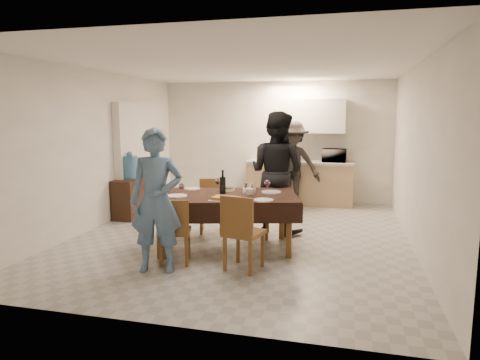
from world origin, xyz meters
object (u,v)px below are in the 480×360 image
(console, at_px, (131,198))
(water_jug, at_px, (130,167))
(dining_table, at_px, (225,197))
(water_pitcher, at_px, (249,190))
(savoury_tart, at_px, (225,198))
(person_far, at_px, (276,172))
(microwave, at_px, (334,155))
(wine_bottle, at_px, (223,182))
(person_kitchen, at_px, (292,165))
(person_near, at_px, (156,201))

(console, distance_m, water_jug, 0.57)
(dining_table, height_order, water_jug, water_jug)
(dining_table, xyz_separation_m, water_pitcher, (0.35, -0.05, 0.13))
(savoury_tart, xyz_separation_m, person_far, (0.45, 1.43, 0.17))
(microwave, bearing_deg, console, 29.12)
(dining_table, height_order, savoury_tart, savoury_tart)
(dining_table, distance_m, savoury_tart, 0.40)
(wine_bottle, distance_m, person_kitchen, 2.93)
(microwave, bearing_deg, water_pitcher, 73.25)
(water_pitcher, bearing_deg, savoury_tart, -127.15)
(console, height_order, savoury_tart, savoury_tart)
(console, bearing_deg, microwave, 29.12)
(wine_bottle, relative_size, person_kitchen, 0.19)
(dining_table, distance_m, person_kitchen, 2.97)
(savoury_tart, distance_m, person_kitchen, 3.33)
(console, height_order, water_pitcher, water_pitcher)
(savoury_tart, xyz_separation_m, microwave, (1.28, 3.75, 0.25))
(microwave, relative_size, person_far, 0.26)
(water_jug, distance_m, person_kitchen, 3.17)
(wine_bottle, xyz_separation_m, person_far, (0.60, 1.00, 0.02))
(water_pitcher, distance_m, person_kitchen, 2.98)
(water_jug, distance_m, savoury_tart, 2.90)
(person_near, bearing_deg, person_kitchen, 61.84)
(console, relative_size, person_far, 0.40)
(microwave, relative_size, person_kitchen, 0.28)
(dining_table, xyz_separation_m, savoury_tart, (0.10, -0.38, 0.06))
(console, xyz_separation_m, microwave, (3.58, 1.99, 0.69))
(console, height_order, person_kitchen, person_kitchen)
(water_pitcher, bearing_deg, microwave, 73.25)
(console, relative_size, person_kitchen, 0.44)
(water_jug, distance_m, person_near, 2.93)
(wine_bottle, bearing_deg, dining_table, -45.00)
(console, distance_m, savoury_tart, 2.92)
(console, height_order, microwave, microwave)
(savoury_tart, height_order, person_far, person_far)
(microwave, xyz_separation_m, person_far, (-0.83, -2.32, -0.08))
(console, bearing_deg, person_near, -55.77)
(dining_table, xyz_separation_m, person_kitchen, (0.56, 2.92, 0.14))
(person_near, xyz_separation_m, person_kitchen, (1.11, 3.97, 0.02))
(savoury_tart, distance_m, person_near, 0.94)
(wine_bottle, xyz_separation_m, savoury_tart, (0.15, -0.43, -0.15))
(water_jug, relative_size, water_pitcher, 2.23)
(water_pitcher, bearing_deg, wine_bottle, 165.96)
(dining_table, distance_m, person_far, 1.21)
(savoury_tart, distance_m, microwave, 3.97)
(wine_bottle, xyz_separation_m, person_kitchen, (0.61, 2.87, -0.06))
(savoury_tart, height_order, microwave, microwave)
(person_near, bearing_deg, dining_table, 49.87)
(dining_table, relative_size, person_near, 1.28)
(water_pitcher, bearing_deg, console, 150.81)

